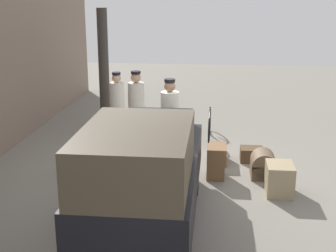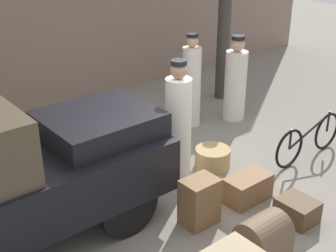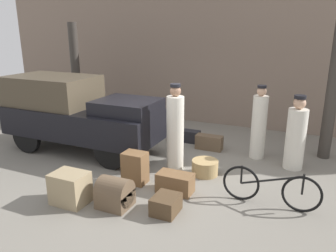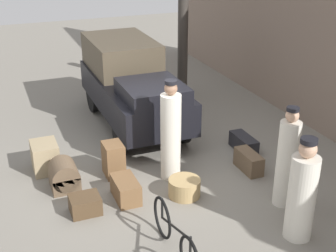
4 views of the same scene
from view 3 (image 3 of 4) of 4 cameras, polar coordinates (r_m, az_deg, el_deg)
The scene contains 17 objects.
ground_plane at distance 7.27m, azimuth -2.10°, elevation -7.43°, with size 30.00×30.00×0.00m, color gray.
station_building_facade at distance 10.47m, azimuth 7.88°, elevation 12.55°, with size 16.00×0.15×4.50m.
canopy_pillar_left at distance 10.76m, azimuth -15.74°, elevation 8.59°, with size 0.27×0.27×3.15m.
canopy_pillar_right at distance 8.32m, azimuth 26.72°, elevation 5.27°, with size 0.27×0.27×3.15m.
truck at distance 8.39m, azimuth -15.65°, elevation 2.49°, with size 3.93×1.54×1.84m.
bicycle at distance 5.97m, azimuth 17.40°, elevation -10.26°, with size 1.66×0.04×0.69m.
wicker_basket at distance 6.97m, azimuth 6.45°, elevation -7.19°, with size 0.55×0.55×0.31m.
porter_standing_middle at distance 7.91m, azimuth 15.55°, elevation 0.16°, with size 0.34×0.34×1.73m.
porter_with_bicycle at distance 7.56m, azimuth 21.37°, elevation -1.66°, with size 0.41×0.41×1.63m.
porter_lifting_near_truck at distance 6.97m, azimuth 1.26°, elevation -0.86°, with size 0.37×0.37×1.88m.
suitcase_small_leather at distance 6.55m, azimuth -5.76°, elevation -7.25°, with size 0.46×0.35×0.64m.
suitcase_tan_flat at distance 5.59m, azimuth -0.37°, elevation -13.50°, with size 0.41×0.49×0.30m.
trunk_umber_medium at distance 8.39m, azimuth 7.17°, elevation -2.85°, with size 0.67×0.28×0.37m.
trunk_barrel_dark at distance 5.81m, azimuth -9.25°, elevation -11.57°, with size 0.55×0.49×0.53m.
trunk_large_brown at distance 8.92m, azimuth 3.16°, elevation -1.70°, with size 0.74×0.29×0.32m.
suitcase_black_upright at distance 6.22m, azimuth 1.24°, elevation -9.87°, with size 0.67×0.37×0.37m.
trunk_wicker_pale at distance 6.07m, azimuth -16.67°, elevation -10.31°, with size 0.61×0.48×0.56m.
Camera 3 is at (2.95, -5.95, 2.95)m, focal length 35.00 mm.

